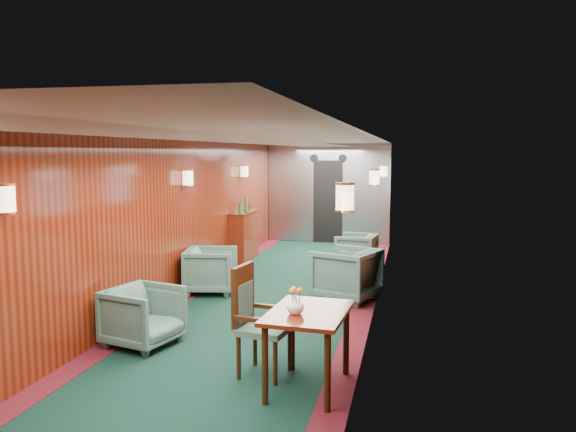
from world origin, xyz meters
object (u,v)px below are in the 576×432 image
Objects in this scene: armchair_left_far at (211,270)px; side_chair at (255,316)px; credenza at (244,235)px; dining_table at (308,323)px; armchair_right_far at (356,251)px; armchair_left_near at (143,316)px; armchair_right_near at (346,274)px.

side_chair is at bearing -163.55° from armchair_left_far.
side_chair is 0.86× the size of credenza.
side_chair is (-0.58, 0.24, -0.03)m from dining_table.
side_chair is 1.50× the size of armchair_right_far.
credenza reaches higher than armchair_left_near.
armchair_right_far is (-0.08, 2.33, -0.06)m from armchair_right_near.
side_chair is 1.40× the size of armchair_left_far.
dining_table is at bearing -157.56° from armchair_left_far.
side_chair is 3.37m from armchair_left_far.
armchair_right_far is at bearing 95.04° from dining_table.
armchair_left_far is at bearing -33.85° from armchair_right_far.
credenza is at bearing 18.39° from armchair_left_near.
armchair_left_far is (0.27, -2.68, -0.15)m from credenza.
dining_table is 6.38m from credenza.
armchair_right_near is (-0.01, 3.25, -0.23)m from dining_table.
dining_table is 0.82× the size of credenza.
armchair_right_far is at bearing -8.00° from credenza.
dining_table is 3.25m from armchair_right_near.
armchair_right_near is at bearing -48.00° from credenza.
credenza reaches higher than dining_table.
credenza is 1.64× the size of armchair_left_far.
side_chair reaches higher than armchair_left_far.
side_chair reaches higher than dining_table.
credenza is at bearing -5.25° from armchair_left_far.
side_chair is 5.37m from armchair_right_far.
armchair_left_near is at bearing -15.02° from armchair_right_far.
armchair_right_near is at bearing 94.37° from dining_table.
armchair_left_far is at bearing 16.40° from armchair_left_near.
dining_table is at bearing -96.11° from armchair_left_near.
dining_table is at bearing -13.79° from side_chair.
armchair_left_far is at bearing 126.19° from side_chair.
side_chair reaches higher than armchair_right_near.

